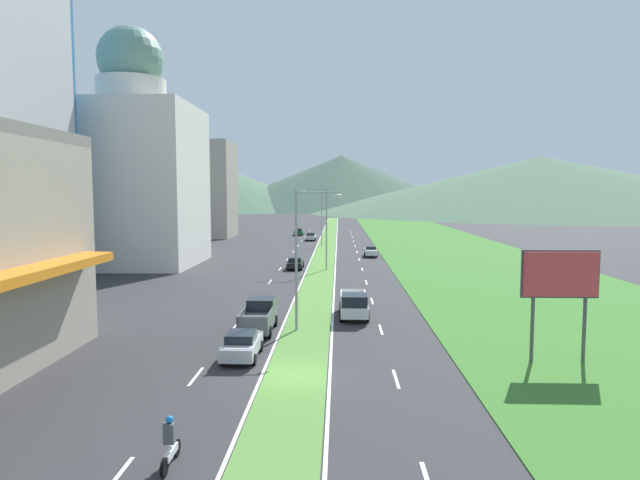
# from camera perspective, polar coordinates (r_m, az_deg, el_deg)

# --- Properties ---
(ground_plane) EXTENTS (600.00, 600.00, 0.00)m
(ground_plane) POSITION_cam_1_polar(r_m,az_deg,el_deg) (28.54, -2.59, -14.18)
(ground_plane) COLOR #2D2D30
(grass_median) EXTENTS (3.20, 240.00, 0.06)m
(grass_median) POSITION_cam_1_polar(r_m,az_deg,el_deg) (87.40, 0.56, -1.19)
(grass_median) COLOR #518438
(grass_median) RESTS_ON ground_plane
(grass_verge_right) EXTENTS (24.00, 240.00, 0.06)m
(grass_verge_right) POSITION_cam_1_polar(r_m,az_deg,el_deg) (89.29, 13.90, -1.21)
(grass_verge_right) COLOR #387028
(grass_verge_right) RESTS_ON ground_plane
(lane_dash_left_1) EXTENTS (0.16, 2.80, 0.01)m
(lane_dash_left_1) POSITION_cam_1_polar(r_m,az_deg,el_deg) (20.55, -20.66, -22.41)
(lane_dash_left_1) COLOR silver
(lane_dash_left_1) RESTS_ON ground_plane
(lane_dash_left_2) EXTENTS (0.16, 2.80, 0.01)m
(lane_dash_left_2) POSITION_cam_1_polar(r_m,az_deg,el_deg) (29.21, -12.94, -13.83)
(lane_dash_left_2) COLOR silver
(lane_dash_left_2) RESTS_ON ground_plane
(lane_dash_left_3) EXTENTS (0.16, 2.80, 0.01)m
(lane_dash_left_3) POSITION_cam_1_polar(r_m,az_deg,el_deg) (38.48, -9.09, -9.17)
(lane_dash_left_3) COLOR silver
(lane_dash_left_3) RESTS_ON ground_plane
(lane_dash_left_4) EXTENTS (0.16, 2.80, 0.01)m
(lane_dash_left_4) POSITION_cam_1_polar(r_m,az_deg,el_deg) (48.01, -6.81, -6.32)
(lane_dash_left_4) COLOR silver
(lane_dash_left_4) RESTS_ON ground_plane
(lane_dash_left_5) EXTENTS (0.16, 2.80, 0.01)m
(lane_dash_left_5) POSITION_cam_1_polar(r_m,az_deg,el_deg) (57.67, -5.30, -4.41)
(lane_dash_left_5) COLOR silver
(lane_dash_left_5) RESTS_ON ground_plane
(lane_dash_left_6) EXTENTS (0.16, 2.80, 0.01)m
(lane_dash_left_6) POSITION_cam_1_polar(r_m,az_deg,el_deg) (67.41, -4.23, -3.05)
(lane_dash_left_6) COLOR silver
(lane_dash_left_6) RESTS_ON ground_plane
(lane_dash_left_7) EXTENTS (0.16, 2.80, 0.01)m
(lane_dash_left_7) POSITION_cam_1_polar(r_m,az_deg,el_deg) (77.18, -3.43, -2.03)
(lane_dash_left_7) COLOR silver
(lane_dash_left_7) RESTS_ON ground_plane
(lane_dash_left_8) EXTENTS (0.16, 2.80, 0.01)m
(lane_dash_left_8) POSITION_cam_1_polar(r_m,az_deg,el_deg) (86.99, -2.81, -1.24)
(lane_dash_left_8) COLOR silver
(lane_dash_left_8) RESTS_ON ground_plane
(lane_dash_left_9) EXTENTS (0.16, 2.80, 0.01)m
(lane_dash_left_9) POSITION_cam_1_polar(r_m,az_deg,el_deg) (96.82, -2.32, -0.61)
(lane_dash_left_9) COLOR silver
(lane_dash_left_9) RESTS_ON ground_plane
(lane_dash_left_10) EXTENTS (0.16, 2.80, 0.01)m
(lane_dash_left_10) POSITION_cam_1_polar(r_m,az_deg,el_deg) (106.67, -1.92, -0.10)
(lane_dash_left_10) COLOR silver
(lane_dash_left_10) RESTS_ON ground_plane
(lane_dash_left_11) EXTENTS (0.16, 2.80, 0.01)m
(lane_dash_left_11) POSITION_cam_1_polar(r_m,az_deg,el_deg) (116.53, -1.58, 0.33)
(lane_dash_left_11) COLOR silver
(lane_dash_left_11) RESTS_ON ground_plane
(lane_dash_left_12) EXTENTS (0.16, 2.80, 0.01)m
(lane_dash_left_12) POSITION_cam_1_polar(r_m,az_deg,el_deg) (126.39, -1.30, 0.68)
(lane_dash_left_12) COLOR silver
(lane_dash_left_12) RESTS_ON ground_plane
(lane_dash_left_13) EXTENTS (0.16, 2.80, 0.01)m
(lane_dash_left_13) POSITION_cam_1_polar(r_m,az_deg,el_deg) (136.27, -1.06, 0.99)
(lane_dash_left_13) COLOR silver
(lane_dash_left_13) RESTS_ON ground_plane
(lane_dash_right_2) EXTENTS (0.16, 2.80, 0.01)m
(lane_dash_right_2) POSITION_cam_1_polar(r_m,az_deg,el_deg) (28.43, 8.01, -14.28)
(lane_dash_right_2) COLOR silver
(lane_dash_right_2) RESTS_ON ground_plane
(lane_dash_right_3) EXTENTS (0.16, 2.80, 0.01)m
(lane_dash_right_3) POSITION_cam_1_polar(r_m,az_deg,el_deg) (37.90, 6.43, -9.36)
(lane_dash_right_3) COLOR silver
(lane_dash_right_3) RESTS_ON ground_plane
(lane_dash_right_4) EXTENTS (0.16, 2.80, 0.01)m
(lane_dash_right_4) POSITION_cam_1_polar(r_m,az_deg,el_deg) (47.54, 5.51, -6.42)
(lane_dash_right_4) COLOR silver
(lane_dash_right_4) RESTS_ON ground_plane
(lane_dash_right_5) EXTENTS (0.16, 2.80, 0.01)m
(lane_dash_right_5) POSITION_cam_1_polar(r_m,az_deg,el_deg) (57.28, 4.91, -4.47)
(lane_dash_right_5) COLOR silver
(lane_dash_right_5) RESTS_ON ground_plane
(lane_dash_right_6) EXTENTS (0.16, 2.80, 0.01)m
(lane_dash_right_6) POSITION_cam_1_polar(r_m,az_deg,el_deg) (67.07, 4.48, -3.09)
(lane_dash_right_6) COLOR silver
(lane_dash_right_6) RESTS_ON ground_plane
(lane_dash_right_7) EXTENTS (0.16, 2.80, 0.01)m
(lane_dash_right_7) POSITION_cam_1_polar(r_m,az_deg,el_deg) (76.89, 4.16, -2.06)
(lane_dash_right_7) COLOR silver
(lane_dash_right_7) RESTS_ON ground_plane
(lane_dash_right_8) EXTENTS (0.16, 2.80, 0.01)m
(lane_dash_right_8) POSITION_cam_1_polar(r_m,az_deg,el_deg) (86.74, 3.92, -1.27)
(lane_dash_right_8) COLOR silver
(lane_dash_right_8) RESTS_ON ground_plane
(lane_dash_right_9) EXTENTS (0.16, 2.80, 0.01)m
(lane_dash_right_9) POSITION_cam_1_polar(r_m,az_deg,el_deg) (96.59, 3.73, -0.63)
(lane_dash_right_9) COLOR silver
(lane_dash_right_9) RESTS_ON ground_plane
(lane_dash_right_10) EXTENTS (0.16, 2.80, 0.01)m
(lane_dash_right_10) POSITION_cam_1_polar(r_m,az_deg,el_deg) (106.46, 3.57, -0.12)
(lane_dash_right_10) COLOR silver
(lane_dash_right_10) RESTS_ON ground_plane
(lane_dash_right_11) EXTENTS (0.16, 2.80, 0.01)m
(lane_dash_right_11) POSITION_cam_1_polar(r_m,az_deg,el_deg) (116.33, 3.44, 0.31)
(lane_dash_right_11) COLOR silver
(lane_dash_right_11) RESTS_ON ground_plane
(lane_dash_right_12) EXTENTS (0.16, 2.80, 0.01)m
(lane_dash_right_12) POSITION_cam_1_polar(r_m,az_deg,el_deg) (126.22, 3.33, 0.67)
(lane_dash_right_12) COLOR silver
(lane_dash_right_12) RESTS_ON ground_plane
(lane_dash_right_13) EXTENTS (0.16, 2.80, 0.01)m
(lane_dash_right_13) POSITION_cam_1_polar(r_m,az_deg,el_deg) (136.10, 3.23, 0.98)
(lane_dash_right_13) COLOR silver
(lane_dash_right_13) RESTS_ON ground_plane
(edge_line_median_left) EXTENTS (0.16, 240.00, 0.01)m
(edge_line_median_left) POSITION_cam_1_polar(r_m,az_deg,el_deg) (87.47, -0.59, -1.20)
(edge_line_median_left) COLOR silver
(edge_line_median_left) RESTS_ON ground_plane
(edge_line_median_right) EXTENTS (0.16, 240.00, 0.01)m
(edge_line_median_right) POSITION_cam_1_polar(r_m,az_deg,el_deg) (87.38, 1.71, -1.21)
(edge_line_median_right) COLOR silver
(edge_line_median_right) RESTS_ON ground_plane
(domed_building) EXTENTS (16.14, 16.14, 30.61)m
(domed_building) POSITION_cam_1_polar(r_m,az_deg,el_deg) (74.94, -19.05, 6.92)
(domed_building) COLOR silver
(domed_building) RESTS_ON ground_plane
(midrise_colored) EXTENTS (12.23, 12.23, 20.39)m
(midrise_colored) POSITION_cam_1_polar(r_m,az_deg,el_deg) (118.95, -12.11, 5.22)
(midrise_colored) COLOR #9E9384
(midrise_colored) RESTS_ON ground_plane
(hill_far_left) EXTENTS (201.87, 201.87, 37.94)m
(hill_far_left) POSITION_cam_1_polar(r_m,az_deg,el_deg) (336.49, -16.14, 6.37)
(hill_far_left) COLOR #47664C
(hill_far_left) RESTS_ON ground_plane
(hill_far_center) EXTENTS (157.52, 157.52, 31.98)m
(hill_far_center) POSITION_cam_1_polar(r_m,az_deg,el_deg) (324.64, 2.28, 6.09)
(hill_far_center) COLOR #3D5647
(hill_far_center) RESTS_ON ground_plane
(hill_far_right) EXTENTS (228.20, 228.20, 27.44)m
(hill_far_right) POSITION_cam_1_polar(r_m,az_deg,el_deg) (286.55, 22.20, 5.43)
(hill_far_right) COLOR #47664C
(hill_far_right) RESTS_ON ground_plane
(street_lamp_near) EXTENTS (3.15, 0.39, 9.55)m
(street_lamp_near) POSITION_cam_1_polar(r_m,az_deg,el_deg) (36.42, -1.99, -1.13)
(street_lamp_near) COLOR #99999E
(street_lamp_near) RESTS_ON ground_plane
(street_lamp_mid) EXTENTS (3.13, 0.50, 9.97)m
(street_lamp_mid) POSITION_cam_1_polar(r_m,az_deg,el_deg) (65.71, 0.40, 1.76)
(street_lamp_mid) COLOR #99999E
(street_lamp_mid) RESTS_ON ground_plane
(street_lamp_far) EXTENTS (3.46, 0.37, 9.00)m
(street_lamp_far) POSITION_cam_1_polar(r_m,az_deg,el_deg) (95.15, 0.42, 2.46)
(street_lamp_far) COLOR #99999E
(street_lamp_far) RESTS_ON ground_plane
(billboard_roadside) EXTENTS (4.23, 0.28, 6.28)m
(billboard_roadside) POSITION_cam_1_polar(r_m,az_deg,el_deg) (32.29, 24.01, -3.90)
(billboard_roadside) COLOR #4C4C51
(billboard_roadside) RESTS_ON ground_plane
(car_0) EXTENTS (1.92, 4.04, 1.57)m
(car_0) POSITION_cam_1_polar(r_m,az_deg,el_deg) (121.17, -2.27, 0.87)
(car_0) COLOR #0C5128
(car_0) RESTS_ON ground_plane
(car_1) EXTENTS (1.95, 4.75, 1.47)m
(car_1) POSITION_cam_1_polar(r_m,az_deg,el_deg) (67.37, -2.62, -2.41)
(car_1) COLOR black
(car_1) RESTS_ON ground_plane
(car_2) EXTENTS (1.85, 4.11, 1.52)m
(car_2) POSITION_cam_1_polar(r_m,az_deg,el_deg) (80.66, 5.37, -1.19)
(car_2) COLOR silver
(car_2) RESTS_ON ground_plane
(car_3) EXTENTS (1.98, 4.09, 1.54)m
(car_3) POSITION_cam_1_polar(r_m,az_deg,el_deg) (107.51, -0.97, 0.36)
(car_3) COLOR #B2B2B7
(car_3) RESTS_ON ground_plane
(car_4) EXTENTS (1.98, 4.30, 1.52)m
(car_4) POSITION_cam_1_polar(r_m,az_deg,el_deg) (31.57, -8.23, -10.86)
(car_4) COLOR #B2B2B7
(car_4) RESTS_ON ground_plane
(pickup_truck_0) EXTENTS (2.18, 5.40, 2.00)m
(pickup_truck_0) POSITION_cam_1_polar(r_m,az_deg,el_deg) (37.43, -6.45, -8.00)
(pickup_truck_0) COLOR #515459
(pickup_truck_0) RESTS_ON ground_plane
(pickup_truck_1) EXTENTS (2.18, 5.40, 2.00)m
(pickup_truck_1) POSITION_cam_1_polar(r_m,az_deg,el_deg) (41.01, 3.59, -6.84)
(pickup_truck_1) COLOR silver
(pickup_truck_1) RESTS_ON ground_plane
(motorcycle_rider) EXTENTS (0.36, 2.00, 1.80)m
(motorcycle_rider) POSITION_cam_1_polar(r_m,az_deg,el_deg) (20.42, -15.52, -20.14)
(motorcycle_rider) COLOR black
(motorcycle_rider) RESTS_ON ground_plane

